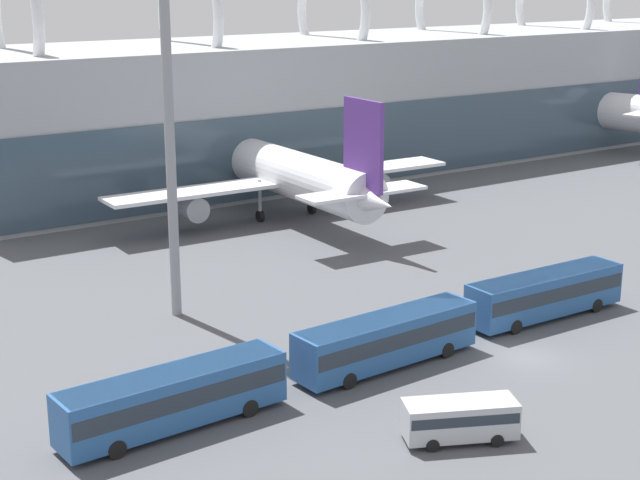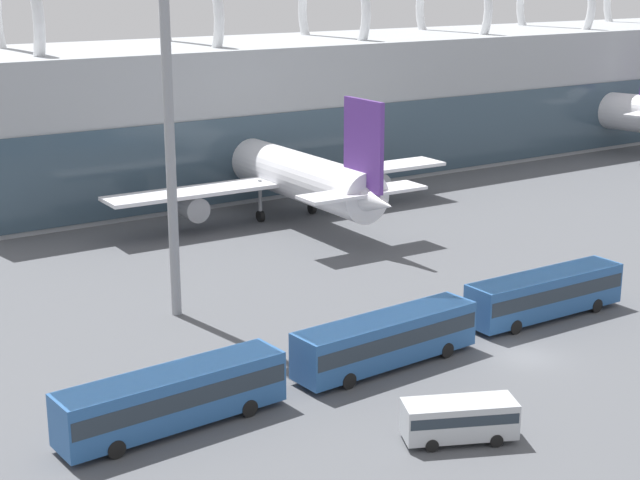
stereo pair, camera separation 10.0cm
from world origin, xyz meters
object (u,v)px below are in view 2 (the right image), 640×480
Objects in this scene: service_van_foreground at (459,418)px; floodlight_mast at (166,48)px; shuttle_bus_0 at (173,395)px; airliner_at_gate_far at (283,171)px; shuttle_bus_2 at (545,292)px; airliner_parked_remote at (564,106)px; shuttle_bus_1 at (386,337)px.

service_van_foreground is 31.50m from floodlight_mast.
service_van_foreground is 0.21× the size of floodlight_mast.
service_van_foreground is at bearing -42.41° from shuttle_bus_0.
airliner_at_gate_far reaches higher than service_van_foreground.
shuttle_bus_2 is at bearing -178.85° from airliner_at_gate_far.
shuttle_bus_2 is (-55.12, -48.85, -3.44)m from airliner_parked_remote.
shuttle_bus_1 is at bearing -176.40° from shuttle_bus_2.
shuttle_bus_0 is (-84.48, -49.87, -3.44)m from airliner_parked_remote.
airliner_at_gate_far is at bearing 93.78° from service_van_foreground.
service_van_foreground is at bearing -109.36° from shuttle_bus_1.
shuttle_bus_0 is 0.44× the size of floodlight_mast.
service_van_foreground is (11.71, -9.69, -0.60)m from shuttle_bus_0.
airliner_parked_remote reaches higher than shuttle_bus_0.
shuttle_bus_1 is 0.44× the size of floodlight_mast.
airliner_at_gate_far is 2.89× the size of shuttle_bus_0.
shuttle_bus_0 reaches higher than service_van_foreground.
airliner_parked_remote is 98.16m from shuttle_bus_0.
floodlight_mast reaches higher than shuttle_bus_2.
floodlight_mast is at bearing 60.68° from shuttle_bus_0.
shuttle_bus_1 reaches higher than service_van_foreground.
airliner_parked_remote is at bearing 64.41° from service_van_foreground.
shuttle_bus_0 is at bearing 108.24° from airliner_parked_remote.
shuttle_bus_0 is at bearing 178.46° from shuttle_bus_1.
airliner_at_gate_far is 56.38m from airliner_parked_remote.
shuttle_bus_2 is 31.13m from floodlight_mast.
airliner_at_gate_far reaches higher than shuttle_bus_2.
airliner_at_gate_far is at bearing 47.99° from shuttle_bus_0.
shuttle_bus_0 is 15.21m from service_van_foreground.
shuttle_bus_2 reaches higher than service_van_foreground.
shuttle_bus_0 is (-29.72, -36.45, -2.67)m from airliner_at_gate_far.
shuttle_bus_1 is 2.07× the size of service_van_foreground.
airliner_parked_remote is 84.51m from floodlight_mast.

